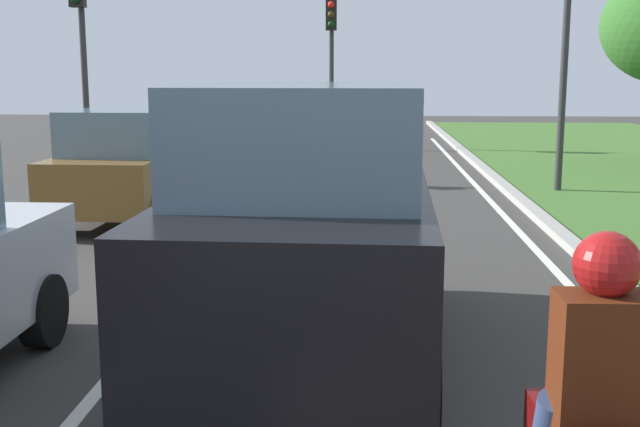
{
  "coord_description": "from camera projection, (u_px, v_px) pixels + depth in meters",
  "views": [
    {
      "loc": [
        1.31,
        1.86,
        2.39
      ],
      "look_at": [
        0.92,
        8.4,
        1.2
      ],
      "focal_mm": 44.54,
      "sensor_mm": 36.0,
      "label": 1
    }
  ],
  "objects": [
    {
      "name": "ground_plane",
      "position": [
        282.0,
        224.0,
        12.43
      ],
      "size": [
        60.0,
        60.0,
        0.0
      ],
      "primitive_type": "plane",
      "color": "#383533"
    },
    {
      "name": "lane_line_center",
      "position": [
        238.0,
        224.0,
        12.47
      ],
      "size": [
        0.12,
        32.0,
        0.01
      ],
      "primitive_type": "cube",
      "color": "silver",
      "rests_on": "ground"
    },
    {
      "name": "lane_line_right_edge",
      "position": [
        515.0,
        227.0,
        12.22
      ],
      "size": [
        0.12,
        32.0,
        0.01
      ],
      "primitive_type": "cube",
      "color": "silver",
      "rests_on": "ground"
    },
    {
      "name": "curb_right",
      "position": [
        548.0,
        224.0,
        12.18
      ],
      "size": [
        0.24,
        48.0,
        0.12
      ],
      "primitive_type": "cube",
      "color": "#9E9B93",
      "rests_on": "ground"
    },
    {
      "name": "car_suv_ahead",
      "position": [
        309.0,
        222.0,
        6.46
      ],
      "size": [
        2.1,
        4.56,
        2.28
      ],
      "rotation": [
        0.0,
        0.0,
        -0.03
      ],
      "color": "black",
      "rests_on": "ground"
    },
    {
      "name": "car_hatchback_far",
      "position": [
        127.0,
        165.0,
        12.69
      ],
      "size": [
        1.81,
        3.74,
        1.78
      ],
      "rotation": [
        0.0,
        0.0,
        -0.03
      ],
      "color": "brown",
      "rests_on": "ground"
    },
    {
      "name": "rider_person",
      "position": [
        601.0,
        359.0,
        3.34
      ],
      "size": [
        0.51,
        0.41,
        1.16
      ],
      "rotation": [
        0.0,
        0.0,
        0.03
      ],
      "color": "#4C1E0C",
      "rests_on": "ground"
    },
    {
      "name": "traffic_light_near_right",
      "position": [
        569.0,
        2.0,
        14.86
      ],
      "size": [
        0.32,
        0.5,
        5.39
      ],
      "color": "#2D2D2D",
      "rests_on": "ground"
    },
    {
      "name": "traffic_light_overhead_left",
      "position": [
        80.0,
        28.0,
        17.38
      ],
      "size": [
        0.32,
        0.5,
        4.81
      ],
      "color": "#2D2D2D",
      "rests_on": "ground"
    },
    {
      "name": "traffic_light_far_median",
      "position": [
        331.0,
        43.0,
        23.6
      ],
      "size": [
        0.32,
        0.5,
        4.72
      ],
      "color": "#2D2D2D",
      "rests_on": "ground"
    }
  ]
}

